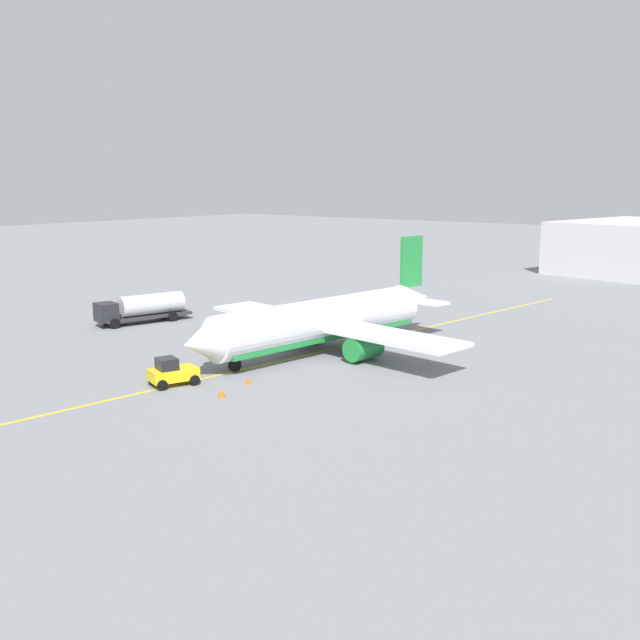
% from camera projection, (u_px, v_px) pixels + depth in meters
% --- Properties ---
extents(ground_plane, '(400.00, 400.00, 0.00)m').
position_uv_depth(ground_plane, '(320.00, 352.00, 67.31)').
color(ground_plane, slate).
extents(airplane, '(31.26, 29.10, 9.94)m').
position_uv_depth(airplane, '(324.00, 322.00, 67.10)').
color(airplane, white).
rests_on(airplane, ground).
extents(fuel_tanker, '(10.93, 5.05, 3.15)m').
position_uv_depth(fuel_tanker, '(143.00, 307.00, 80.76)').
color(fuel_tanker, '#2D2D33').
rests_on(fuel_tanker, ground).
extents(pushback_tug, '(4.07, 3.32, 2.20)m').
position_uv_depth(pushback_tug, '(172.00, 372.00, 56.30)').
color(pushback_tug, yellow).
rests_on(pushback_tug, ground).
extents(refueling_worker, '(0.45, 0.58, 1.71)m').
position_uv_depth(refueling_worker, '(241.00, 319.00, 78.87)').
color(refueling_worker, navy).
rests_on(refueling_worker, ground).
extents(safety_cone_nose, '(0.52, 0.52, 0.58)m').
position_uv_depth(safety_cone_nose, '(248.00, 380.00, 56.66)').
color(safety_cone_nose, '#F2590F').
rests_on(safety_cone_nose, ground).
extents(safety_cone_wingtip, '(0.56, 0.56, 0.62)m').
position_uv_depth(safety_cone_wingtip, '(222.00, 393.00, 53.28)').
color(safety_cone_wingtip, '#F2590F').
rests_on(safety_cone_wingtip, ground).
extents(distant_hangar, '(31.93, 23.00, 8.73)m').
position_uv_depth(distant_hangar, '(633.00, 246.00, 125.35)').
color(distant_hangar, silver).
rests_on(distant_hangar, ground).
extents(taxi_line_marking, '(86.85, 11.97, 0.01)m').
position_uv_depth(taxi_line_marking, '(320.00, 352.00, 67.31)').
color(taxi_line_marking, yellow).
rests_on(taxi_line_marking, ground).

